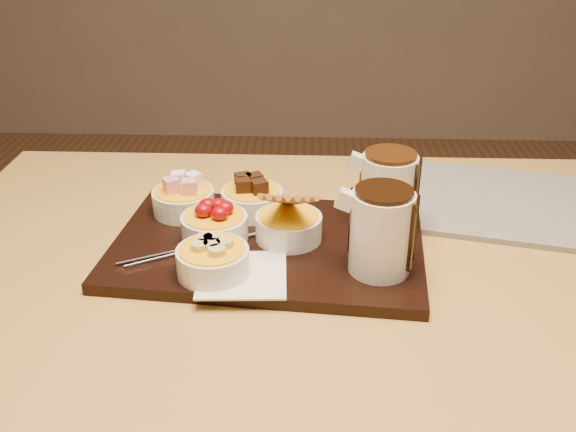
{
  "coord_description": "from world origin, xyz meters",
  "views": [
    {
      "loc": [
        -0.0,
        -0.82,
        1.25
      ],
      "look_at": [
        -0.03,
        0.02,
        0.81
      ],
      "focal_mm": 40.0,
      "sensor_mm": 36.0,
      "label": 1
    }
  ],
  "objects_px": {
    "bowl_strawberries": "(215,228)",
    "dining_table": "(309,312)",
    "pitcher_milk_chocolate": "(388,192)",
    "serving_board": "(268,246)",
    "pitcher_dark_chocolate": "(381,233)",
    "newspaper": "(517,204)"
  },
  "relations": [
    {
      "from": "bowl_strawberries",
      "to": "dining_table",
      "type": "bearing_deg",
      "value": -7.87
    },
    {
      "from": "dining_table",
      "to": "pitcher_milk_chocolate",
      "type": "height_order",
      "value": "pitcher_milk_chocolate"
    },
    {
      "from": "bowl_strawberries",
      "to": "pitcher_milk_chocolate",
      "type": "distance_m",
      "value": 0.27
    },
    {
      "from": "serving_board",
      "to": "pitcher_milk_chocolate",
      "type": "xyz_separation_m",
      "value": [
        0.18,
        0.05,
        0.07
      ]
    },
    {
      "from": "pitcher_dark_chocolate",
      "to": "pitcher_milk_chocolate",
      "type": "bearing_deg",
      "value": 85.6
    },
    {
      "from": "bowl_strawberries",
      "to": "newspaper",
      "type": "relative_size",
      "value": 0.28
    },
    {
      "from": "newspaper",
      "to": "dining_table",
      "type": "bearing_deg",
      "value": -140.04
    },
    {
      "from": "dining_table",
      "to": "pitcher_milk_chocolate",
      "type": "xyz_separation_m",
      "value": [
        0.12,
        0.07,
        0.18
      ]
    },
    {
      "from": "serving_board",
      "to": "pitcher_milk_chocolate",
      "type": "relative_size",
      "value": 3.94
    },
    {
      "from": "newspaper",
      "to": "serving_board",
      "type": "bearing_deg",
      "value": -145.83
    },
    {
      "from": "pitcher_milk_chocolate",
      "to": "newspaper",
      "type": "height_order",
      "value": "pitcher_milk_chocolate"
    },
    {
      "from": "serving_board",
      "to": "pitcher_milk_chocolate",
      "type": "distance_m",
      "value": 0.2
    },
    {
      "from": "pitcher_milk_chocolate",
      "to": "newspaper",
      "type": "xyz_separation_m",
      "value": [
        0.24,
        0.11,
        -0.07
      ]
    },
    {
      "from": "pitcher_dark_chocolate",
      "to": "newspaper",
      "type": "bearing_deg",
      "value": 47.74
    },
    {
      "from": "dining_table",
      "to": "bowl_strawberries",
      "type": "height_order",
      "value": "bowl_strawberries"
    },
    {
      "from": "bowl_strawberries",
      "to": "pitcher_dark_chocolate",
      "type": "xyz_separation_m",
      "value": [
        0.24,
        -0.08,
        0.04
      ]
    },
    {
      "from": "bowl_strawberries",
      "to": "pitcher_milk_chocolate",
      "type": "relative_size",
      "value": 0.86
    },
    {
      "from": "bowl_strawberries",
      "to": "pitcher_milk_chocolate",
      "type": "xyz_separation_m",
      "value": [
        0.26,
        0.05,
        0.04
      ]
    },
    {
      "from": "dining_table",
      "to": "serving_board",
      "type": "bearing_deg",
      "value": 164.47
    },
    {
      "from": "dining_table",
      "to": "serving_board",
      "type": "distance_m",
      "value": 0.13
    },
    {
      "from": "serving_board",
      "to": "pitcher_dark_chocolate",
      "type": "bearing_deg",
      "value": -19.98
    },
    {
      "from": "serving_board",
      "to": "newspaper",
      "type": "height_order",
      "value": "serving_board"
    }
  ]
}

